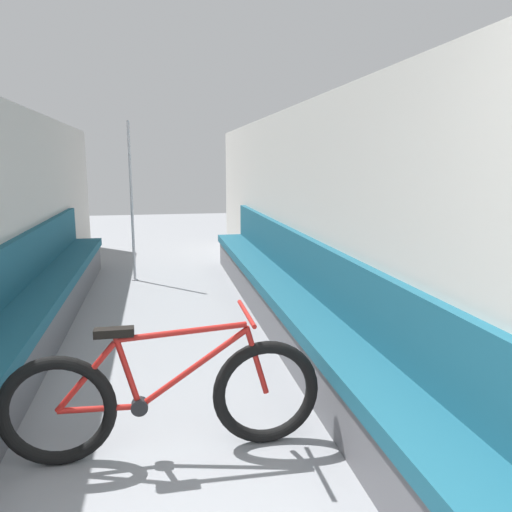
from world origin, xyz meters
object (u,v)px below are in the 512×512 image
at_px(bicycle, 165,398).
at_px(bench_seat_row_left, 29,317).
at_px(grab_pole_near, 132,205).
at_px(bench_seat_row_right, 289,303).

bearing_deg(bicycle, bench_seat_row_left, 121.70).
distance_m(bench_seat_row_left, grab_pole_near, 2.69).
bearing_deg(bicycle, grab_pole_near, 94.08).
bearing_deg(grab_pole_near, bench_seat_row_left, -106.68).
bearing_deg(bench_seat_row_left, grab_pole_near, 73.32).
distance_m(bench_seat_row_left, bicycle, 2.03).
relative_size(bench_seat_row_left, bicycle, 3.96).
xyz_separation_m(bench_seat_row_left, grab_pole_near, (0.75, 2.49, 0.71)).
distance_m(bicycle, grab_pole_near, 4.28).
distance_m(bench_seat_row_left, bench_seat_row_right, 2.23).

